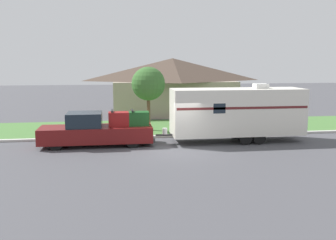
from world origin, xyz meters
The scene contains 8 objects.
ground_plane centered at (0.00, 0.00, 0.00)m, with size 120.00×120.00×0.00m, color #47474C.
curb_strip centered at (0.00, 3.75, 0.07)m, with size 80.00×0.30×0.14m.
lawn_strip centered at (0.00, 7.40, 0.01)m, with size 80.00×7.00×0.03m.
house_across_street centered at (1.79, 14.56, 2.64)m, with size 11.67×6.75×5.08m.
pickup_truck centered at (-4.49, 1.95, 0.90)m, with size 6.46×1.99×2.04m.
travel_trailer centered at (3.79, 1.95, 1.82)m, with size 8.86×2.26×3.47m.
mailbox centered at (-3.04, 4.60, 1.02)m, with size 0.48×0.20×1.33m.
tree_in_yard centered at (-1.16, 6.32, 3.25)m, with size 2.33×2.33×4.44m.
Camera 1 is at (-3.44, -19.45, 4.78)m, focal length 40.00 mm.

